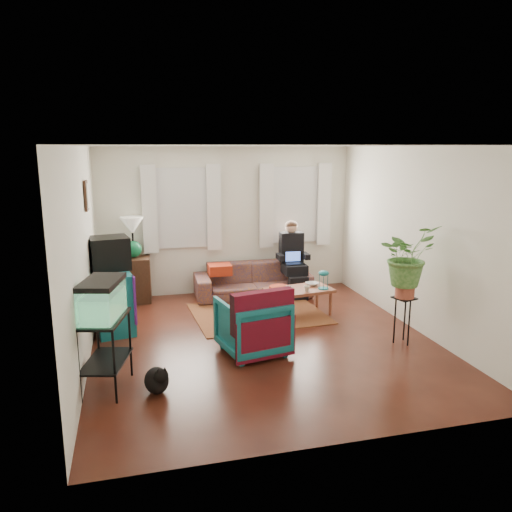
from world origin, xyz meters
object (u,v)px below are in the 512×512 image
object	(u,v)px
aquarium_stand	(106,354)
armchair	(252,323)
plant_stand	(403,320)
sofa	(253,275)
side_table	(135,279)
coffee_table	(299,302)
dresser	(112,300)

from	to	relation	value
aquarium_stand	armchair	bearing A→B (deg)	32.27
aquarium_stand	plant_stand	world-z (taller)	aquarium_stand
sofa	side_table	xyz separation A→B (m)	(-2.01, 0.25, -0.01)
sofa	coffee_table	xyz separation A→B (m)	(0.47, -1.13, -0.18)
sofa	armchair	size ratio (longest dim) A/B	2.52
dresser	armchair	world-z (taller)	dresser
dresser	coffee_table	distance (m)	2.82
aquarium_stand	coffee_table	bearing A→B (deg)	47.19
dresser	aquarium_stand	xyz separation A→B (m)	(-0.01, -1.90, -0.03)
aquarium_stand	armchair	xyz separation A→B (m)	(1.77, 0.57, -0.01)
dresser	side_table	bearing A→B (deg)	64.75
plant_stand	dresser	bearing A→B (deg)	158.09
side_table	dresser	bearing A→B (deg)	-104.66
sofa	plant_stand	world-z (taller)	sofa
aquarium_stand	coffee_table	xyz separation A→B (m)	(2.82, 1.82, -0.20)
side_table	coffee_table	size ratio (longest dim) A/B	0.75
coffee_table	armchair	bearing A→B (deg)	-138.47
sofa	side_table	bearing A→B (deg)	174.85
side_table	coffee_table	xyz separation A→B (m)	(2.47, -1.38, -0.17)
dresser	plant_stand	bearing A→B (deg)	-32.50
dresser	aquarium_stand	world-z (taller)	dresser
dresser	armchair	bearing A→B (deg)	-47.75
sofa	armchair	xyz separation A→B (m)	(-0.59, -2.39, 0.01)
sofa	coffee_table	world-z (taller)	sofa
side_table	coffee_table	bearing A→B (deg)	-29.15
side_table	dresser	size ratio (longest dim) A/B	0.79
sofa	aquarium_stand	distance (m)	3.78
armchair	side_table	bearing A→B (deg)	-73.23
dresser	armchair	distance (m)	2.21
armchair	plant_stand	world-z (taller)	armchair
side_table	armchair	world-z (taller)	armchair
armchair	coffee_table	world-z (taller)	armchair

